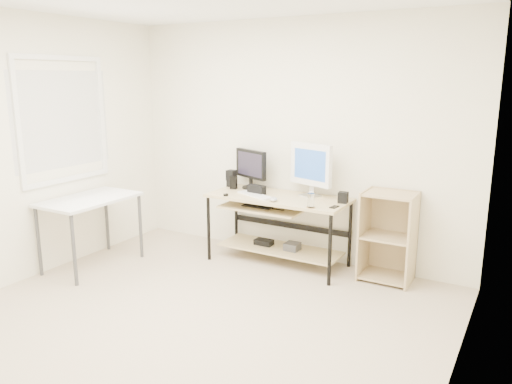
{
  "coord_description": "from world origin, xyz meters",
  "views": [
    {
      "loc": [
        2.36,
        -2.92,
        1.98
      ],
      "look_at": [
        -0.07,
        1.3,
        0.86
      ],
      "focal_mm": 35.0,
      "sensor_mm": 36.0,
      "label": 1
    }
  ],
  "objects_px": {
    "white_imac": "(311,166)",
    "desk": "(276,215)",
    "side_table": "(90,205)",
    "shelf_unit": "(389,236)",
    "audio_controller": "(234,183)",
    "black_monitor": "(251,166)"
  },
  "relations": [
    {
      "from": "black_monitor",
      "to": "white_imac",
      "type": "height_order",
      "value": "white_imac"
    },
    {
      "from": "desk",
      "to": "audio_controller",
      "type": "distance_m",
      "value": 0.64
    },
    {
      "from": "side_table",
      "to": "black_monitor",
      "type": "bearing_deg",
      "value": 45.43
    },
    {
      "from": "shelf_unit",
      "to": "white_imac",
      "type": "distance_m",
      "value": 1.06
    },
    {
      "from": "side_table",
      "to": "audio_controller",
      "type": "distance_m",
      "value": 1.56
    },
    {
      "from": "audio_controller",
      "to": "desk",
      "type": "bearing_deg",
      "value": -13.21
    },
    {
      "from": "desk",
      "to": "side_table",
      "type": "xyz_separation_m",
      "value": [
        -1.65,
        -1.06,
        0.13
      ]
    },
    {
      "from": "audio_controller",
      "to": "side_table",
      "type": "bearing_deg",
      "value": -141.81
    },
    {
      "from": "shelf_unit",
      "to": "black_monitor",
      "type": "relative_size",
      "value": 1.93
    },
    {
      "from": "shelf_unit",
      "to": "audio_controller",
      "type": "bearing_deg",
      "value": -176.56
    },
    {
      "from": "white_imac",
      "to": "desk",
      "type": "bearing_deg",
      "value": -135.04
    },
    {
      "from": "white_imac",
      "to": "audio_controller",
      "type": "bearing_deg",
      "value": -155.82
    },
    {
      "from": "desk",
      "to": "audio_controller",
      "type": "relative_size",
      "value": 10.06
    },
    {
      "from": "black_monitor",
      "to": "audio_controller",
      "type": "distance_m",
      "value": 0.27
    },
    {
      "from": "white_imac",
      "to": "audio_controller",
      "type": "height_order",
      "value": "white_imac"
    },
    {
      "from": "side_table",
      "to": "white_imac",
      "type": "bearing_deg",
      "value": 31.94
    },
    {
      "from": "white_imac",
      "to": "audio_controller",
      "type": "distance_m",
      "value": 0.93
    },
    {
      "from": "side_table",
      "to": "shelf_unit",
      "type": "distance_m",
      "value": 3.09
    },
    {
      "from": "white_imac",
      "to": "shelf_unit",
      "type": "bearing_deg",
      "value": 16.53
    },
    {
      "from": "shelf_unit",
      "to": "audio_controller",
      "type": "xyz_separation_m",
      "value": [
        -1.75,
        -0.11,
        0.37
      ]
    },
    {
      "from": "side_table",
      "to": "shelf_unit",
      "type": "bearing_deg",
      "value": 23.33
    },
    {
      "from": "desk",
      "to": "black_monitor",
      "type": "distance_m",
      "value": 0.66
    }
  ]
}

